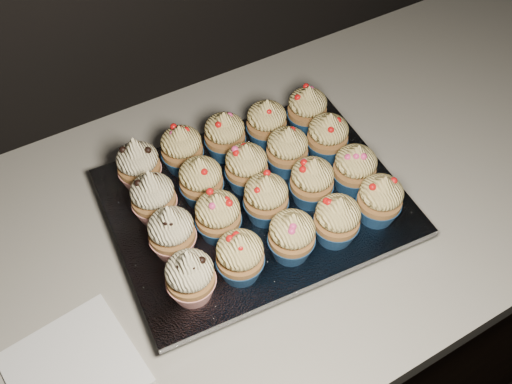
% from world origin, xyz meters
% --- Properties ---
extents(cabinet, '(2.40, 0.60, 0.86)m').
position_xyz_m(cabinet, '(0.00, 1.70, 0.43)').
color(cabinet, black).
rests_on(cabinet, ground).
extents(worktop, '(2.44, 0.64, 0.04)m').
position_xyz_m(worktop, '(0.00, 1.70, 0.88)').
color(worktop, beige).
rests_on(worktop, cabinet).
extents(napkin, '(0.16, 0.16, 0.00)m').
position_xyz_m(napkin, '(-0.30, 1.59, 0.90)').
color(napkin, white).
rests_on(napkin, worktop).
extents(baking_tray, '(0.40, 0.32, 0.02)m').
position_xyz_m(baking_tray, '(0.01, 1.68, 0.91)').
color(baking_tray, black).
rests_on(baking_tray, worktop).
extents(foil_lining, '(0.44, 0.35, 0.01)m').
position_xyz_m(foil_lining, '(0.01, 1.68, 0.93)').
color(foil_lining, silver).
rests_on(foil_lining, baking_tray).
extents(cupcake_0, '(0.06, 0.06, 0.10)m').
position_xyz_m(cupcake_0, '(-0.14, 1.59, 0.97)').
color(cupcake_0, red).
rests_on(cupcake_0, foil_lining).
extents(cupcake_1, '(0.06, 0.06, 0.08)m').
position_xyz_m(cupcake_1, '(-0.07, 1.59, 0.97)').
color(cupcake_1, navy).
rests_on(cupcake_1, foil_lining).
extents(cupcake_2, '(0.06, 0.06, 0.08)m').
position_xyz_m(cupcake_2, '(0.00, 1.58, 0.97)').
color(cupcake_2, navy).
rests_on(cupcake_2, foil_lining).
extents(cupcake_3, '(0.06, 0.06, 0.08)m').
position_xyz_m(cupcake_3, '(0.07, 1.57, 0.97)').
color(cupcake_3, navy).
rests_on(cupcake_3, foil_lining).
extents(cupcake_4, '(0.06, 0.06, 0.08)m').
position_xyz_m(cupcake_4, '(0.14, 1.57, 0.97)').
color(cupcake_4, navy).
rests_on(cupcake_4, foil_lining).
extents(cupcake_5, '(0.06, 0.06, 0.10)m').
position_xyz_m(cupcake_5, '(-0.13, 1.67, 0.97)').
color(cupcake_5, red).
rests_on(cupcake_5, foil_lining).
extents(cupcake_6, '(0.06, 0.06, 0.08)m').
position_xyz_m(cupcake_6, '(-0.06, 1.66, 0.97)').
color(cupcake_6, navy).
rests_on(cupcake_6, foil_lining).
extents(cupcake_7, '(0.06, 0.06, 0.08)m').
position_xyz_m(cupcake_7, '(0.01, 1.65, 0.97)').
color(cupcake_7, navy).
rests_on(cupcake_7, foil_lining).
extents(cupcake_8, '(0.06, 0.06, 0.08)m').
position_xyz_m(cupcake_8, '(0.08, 1.65, 0.97)').
color(cupcake_8, navy).
rests_on(cupcake_8, foil_lining).
extents(cupcake_9, '(0.06, 0.06, 0.08)m').
position_xyz_m(cupcake_9, '(0.15, 1.64, 0.97)').
color(cupcake_9, navy).
rests_on(cupcake_9, foil_lining).
extents(cupcake_10, '(0.06, 0.06, 0.10)m').
position_xyz_m(cupcake_10, '(-0.12, 1.73, 0.97)').
color(cupcake_10, red).
rests_on(cupcake_10, foil_lining).
extents(cupcake_11, '(0.06, 0.06, 0.08)m').
position_xyz_m(cupcake_11, '(-0.05, 1.73, 0.97)').
color(cupcake_11, navy).
rests_on(cupcake_11, foil_lining).
extents(cupcake_12, '(0.06, 0.06, 0.08)m').
position_xyz_m(cupcake_12, '(0.01, 1.72, 0.97)').
color(cupcake_12, navy).
rests_on(cupcake_12, foil_lining).
extents(cupcake_13, '(0.06, 0.06, 0.08)m').
position_xyz_m(cupcake_13, '(0.08, 1.71, 0.97)').
color(cupcake_13, navy).
rests_on(cupcake_13, foil_lining).
extents(cupcake_14, '(0.06, 0.06, 0.08)m').
position_xyz_m(cupcake_14, '(0.15, 1.71, 0.97)').
color(cupcake_14, navy).
rests_on(cupcake_14, foil_lining).
extents(cupcake_15, '(0.06, 0.06, 0.10)m').
position_xyz_m(cupcake_15, '(-0.12, 1.80, 0.97)').
color(cupcake_15, red).
rests_on(cupcake_15, foil_lining).
extents(cupcake_16, '(0.06, 0.06, 0.08)m').
position_xyz_m(cupcake_16, '(-0.05, 1.80, 0.97)').
color(cupcake_16, navy).
rests_on(cupcake_16, foil_lining).
extents(cupcake_17, '(0.06, 0.06, 0.08)m').
position_xyz_m(cupcake_17, '(0.02, 1.79, 0.97)').
color(cupcake_17, navy).
rests_on(cupcake_17, foil_lining).
extents(cupcake_18, '(0.06, 0.06, 0.08)m').
position_xyz_m(cupcake_18, '(0.09, 1.78, 0.97)').
color(cupcake_18, navy).
rests_on(cupcake_18, foil_lining).
extents(cupcake_19, '(0.06, 0.06, 0.08)m').
position_xyz_m(cupcake_19, '(0.16, 1.77, 0.97)').
color(cupcake_19, navy).
rests_on(cupcake_19, foil_lining).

